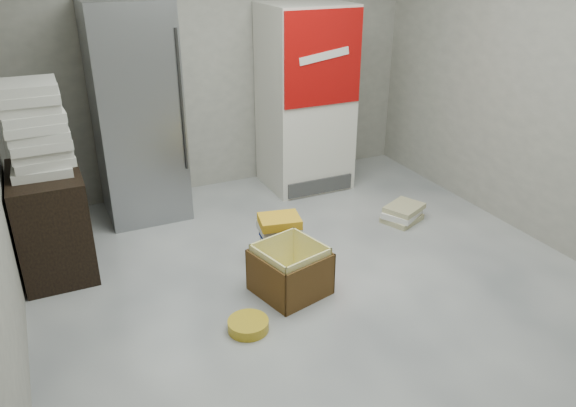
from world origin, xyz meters
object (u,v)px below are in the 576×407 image
at_px(cardboard_box, 290,273).
at_px(phonebook_stack_main, 280,239).
at_px(steel_fridge, 136,113).
at_px(wood_shelf, 52,221).
at_px(coke_cooler, 305,98).

bearing_deg(cardboard_box, phonebook_stack_main, 60.86).
xyz_separation_m(steel_fridge, phonebook_stack_main, (0.77, -1.35, -0.76)).
height_order(wood_shelf, phonebook_stack_main, wood_shelf).
xyz_separation_m(steel_fridge, coke_cooler, (1.65, -0.01, -0.05)).
bearing_deg(steel_fridge, wood_shelf, -138.69).
bearing_deg(cardboard_box, steel_fridge, 95.46).
bearing_deg(wood_shelf, steel_fridge, 41.31).
height_order(wood_shelf, cardboard_box, wood_shelf).
height_order(steel_fridge, wood_shelf, steel_fridge).
distance_m(steel_fridge, cardboard_box, 2.06).
bearing_deg(wood_shelf, phonebook_stack_main, -21.32).
bearing_deg(coke_cooler, steel_fridge, 179.82).
distance_m(steel_fridge, phonebook_stack_main, 1.73).
relative_size(steel_fridge, phonebook_stack_main, 4.93).
distance_m(coke_cooler, phonebook_stack_main, 1.76).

